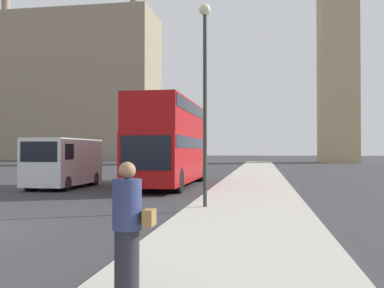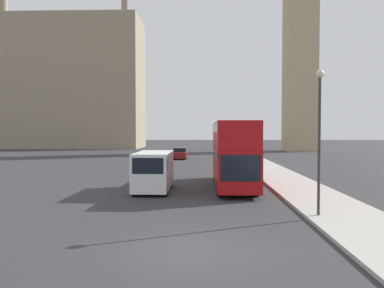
# 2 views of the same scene
# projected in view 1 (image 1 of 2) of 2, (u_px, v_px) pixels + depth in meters

# --- Properties ---
(sidewalk_strip) EXTENTS (3.74, 120.00, 0.15)m
(sidewalk_strip) POSITION_uv_depth(u_px,v_px,m) (240.00, 241.00, 8.58)
(sidewalk_strip) COLOR #ADA89E
(sidewalk_strip) RESTS_ON ground_plane
(building_block_distant) EXTENTS (30.29, 13.28, 35.14)m
(building_block_distant) POSITION_uv_depth(u_px,v_px,m) (81.00, 88.00, 85.70)
(building_block_distant) COLOR gray
(building_block_distant) RESTS_ON ground_plane
(red_double_decker_bus) EXTENTS (2.49, 10.36, 4.39)m
(red_double_decker_bus) POSITION_uv_depth(u_px,v_px,m) (172.00, 140.00, 22.68)
(red_double_decker_bus) COLOR #A80F11
(red_double_decker_bus) RESTS_ON ground_plane
(white_van) EXTENTS (2.12, 5.03, 2.47)m
(white_van) POSITION_uv_depth(u_px,v_px,m) (63.00, 162.00, 21.52)
(white_van) COLOR white
(white_van) RESTS_ON ground_plane
(pedestrian) EXTENTS (0.52, 0.36, 1.60)m
(pedestrian) POSITION_uv_depth(u_px,v_px,m) (128.00, 228.00, 5.18)
(pedestrian) COLOR #23232D
(pedestrian) RESTS_ON sidewalk_strip
(street_lamp) EXTENTS (0.36, 0.36, 6.30)m
(street_lamp) POSITION_uv_depth(u_px,v_px,m) (205.00, 75.00, 13.24)
(street_lamp) COLOR #2D332D
(street_lamp) RESTS_ON sidewalk_strip
(parked_sedan) EXTENTS (1.83, 4.59, 1.53)m
(parked_sedan) POSITION_uv_depth(u_px,v_px,m) (174.00, 161.00, 48.86)
(parked_sedan) COLOR maroon
(parked_sedan) RESTS_ON ground_plane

